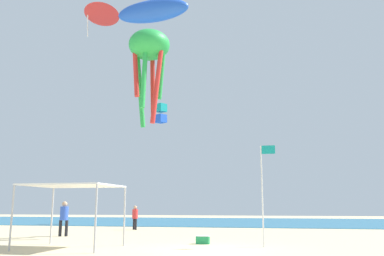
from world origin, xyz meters
TOP-DOWN VIEW (x-y plane):
  - ground at (0.00, 0.00)m, footprint 110.00×110.00m
  - ocean_strip at (0.00, 27.82)m, footprint 110.00×24.44m
  - canopy_tent at (-5.40, -0.58)m, footprint 3.39×2.82m
  - person_near_tent at (-8.89, 5.11)m, footprint 0.49×0.44m
  - person_leftmost at (-7.22, 11.76)m, footprint 0.39×0.39m
  - banner_flag at (1.98, 1.48)m, footprint 0.61×0.06m
  - cooler_box at (-0.70, 2.25)m, footprint 0.57×0.37m
  - kite_inflatable_blue at (-5.91, 10.78)m, footprint 5.62×2.23m
  - kite_octopus_green at (-4.47, 5.78)m, footprint 3.22×3.22m
  - kite_delta_red at (-11.49, 14.20)m, footprint 3.10×3.13m
  - kite_box_teal at (-8.44, 21.80)m, footprint 1.21×1.22m

SIDE VIEW (x-z plane):
  - ground at x=0.00m, z-range -0.10..0.00m
  - ocean_strip at x=0.00m, z-range 0.00..0.03m
  - cooler_box at x=-0.70m, z-range 0.00..0.35m
  - person_leftmost at x=-7.22m, z-range 0.14..1.77m
  - person_near_tent at x=-8.89m, z-range 0.16..2.01m
  - canopy_tent at x=-5.40m, z-range 1.09..3.52m
  - banner_flag at x=1.98m, z-range 0.39..4.46m
  - kite_octopus_green at x=-4.47m, z-range 7.69..13.32m
  - kite_box_teal at x=-8.44m, z-range 9.56..11.45m
  - kite_inflatable_blue at x=-5.91m, z-range 14.54..16.58m
  - kite_delta_red at x=-11.49m, z-range 16.36..19.12m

